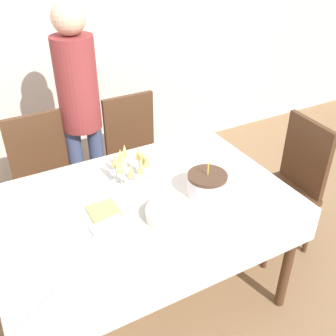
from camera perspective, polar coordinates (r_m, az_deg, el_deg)
ground_plane at (r=2.67m, az=-3.23°, el=-18.02°), size 12.00×12.00×0.00m
wall_back at (r=3.42m, az=-17.44°, el=19.13°), size 8.00×0.05×2.70m
dining_table at (r=2.19m, az=-3.77°, el=-6.71°), size 1.58×1.06×0.78m
dining_chair_far_left at (r=2.87m, az=-17.38°, el=-1.35°), size 0.42×0.42×0.97m
dining_chair_far_right at (r=3.03m, az=-4.63°, el=2.13°), size 0.42×0.42×0.97m
dining_chair_right_end at (r=2.82m, az=17.15°, el=-1.88°), size 0.44×0.44×0.97m
birthday_cake at (r=2.15m, az=5.69°, el=-2.30°), size 0.22×0.22×0.20m
champagne_tray at (r=2.24m, az=-5.37°, el=0.38°), size 0.30×0.30×0.18m
plate_stack_main at (r=1.99m, az=0.12°, el=-6.56°), size 0.24×0.24×0.06m
cake_knife at (r=2.05m, az=7.13°, el=-6.35°), size 0.29×0.12×0.00m
fork_pile at (r=1.97m, az=-8.91°, el=-8.13°), size 0.18×0.09×0.02m
napkin_pile at (r=2.07m, az=-9.33°, el=-6.14°), size 0.15×0.15×0.01m
person_standing at (r=2.80m, az=-12.76°, el=9.46°), size 0.28×0.28×1.66m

